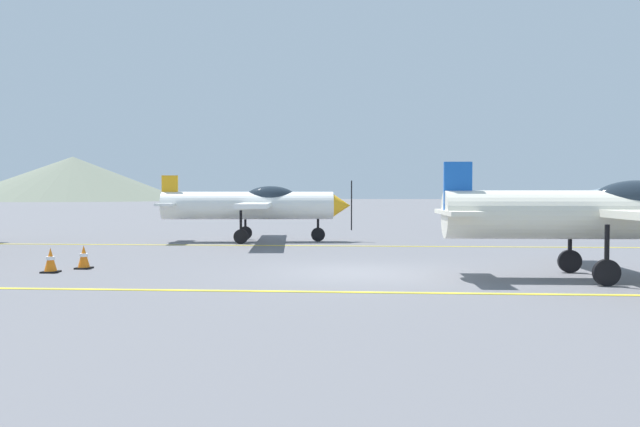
# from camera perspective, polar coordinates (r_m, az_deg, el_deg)

# --- Properties ---
(ground_plane) EXTENTS (400.00, 400.00, 0.00)m
(ground_plane) POSITION_cam_1_polar(r_m,az_deg,el_deg) (14.90, 3.51, -5.37)
(ground_plane) COLOR slate
(apron_line_near) EXTENTS (80.00, 0.16, 0.01)m
(apron_line_near) POSITION_cam_1_polar(r_m,az_deg,el_deg) (11.90, 3.39, -7.16)
(apron_line_near) COLOR yellow
(apron_line_near) RESTS_ON ground_plane
(apron_line_far) EXTENTS (80.00, 0.16, 0.01)m
(apron_line_far) POSITION_cam_1_polar(r_m,az_deg,el_deg) (22.25, 3.68, -2.97)
(apron_line_far) COLOR yellow
(apron_line_far) RESTS_ON ground_plane
(airplane_near) EXTENTS (7.39, 8.53, 2.56)m
(airplane_near) POSITION_cam_1_polar(r_m,az_deg,el_deg) (15.01, 24.86, 0.05)
(airplane_near) COLOR silver
(airplane_near) RESTS_ON ground_plane
(airplane_mid) EXTENTS (7.47, 8.57, 2.56)m
(airplane_mid) POSITION_cam_1_polar(r_m,az_deg,el_deg) (24.36, -5.88, 0.82)
(airplane_mid) COLOR white
(airplane_mid) RESTS_ON ground_plane
(car_sedan) EXTENTS (4.55, 3.94, 1.62)m
(car_sedan) POSITION_cam_1_polar(r_m,az_deg,el_deg) (31.77, 16.60, -0.09)
(car_sedan) COLOR black
(car_sedan) RESTS_ON ground_plane
(traffic_cone_front) EXTENTS (0.36, 0.36, 0.59)m
(traffic_cone_front) POSITION_cam_1_polar(r_m,az_deg,el_deg) (16.09, -23.30, -3.94)
(traffic_cone_front) COLOR black
(traffic_cone_front) RESTS_ON ground_plane
(traffic_cone_side) EXTENTS (0.36, 0.36, 0.59)m
(traffic_cone_side) POSITION_cam_1_polar(r_m,az_deg,el_deg) (16.60, -20.68, -3.74)
(traffic_cone_side) COLOR black
(traffic_cone_side) RESTS_ON ground_plane
(hill_left) EXTENTS (58.96, 58.96, 11.53)m
(hill_left) POSITION_cam_1_polar(r_m,az_deg,el_deg) (176.99, -21.54, 2.96)
(hill_left) COLOR slate
(hill_left) RESTS_ON ground_plane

